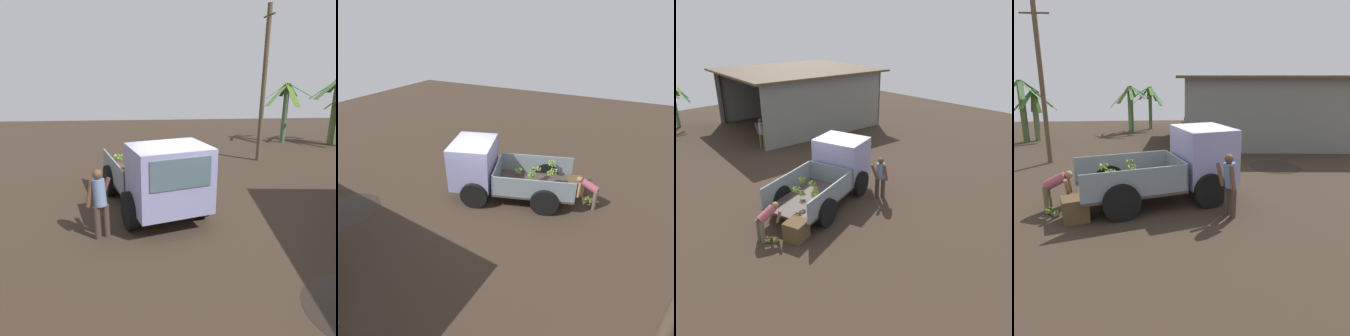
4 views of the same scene
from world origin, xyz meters
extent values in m
plane|color=#382B20|center=(0.00, 0.00, 0.00)|extent=(36.00, 36.00, 0.00)
cylinder|color=black|center=(3.73, 2.70, 0.00)|extent=(2.08, 2.08, 0.01)
cube|color=#433732|center=(-1.86, -1.01, 0.53)|extent=(3.28, 2.66, 0.08)
cube|color=gray|center=(-2.13, -0.11, 0.94)|extent=(2.74, 0.87, 0.74)
cube|color=gray|center=(-1.59, -1.90, 0.94)|extent=(2.74, 0.87, 0.74)
cube|color=gray|center=(-0.52, -0.60, 0.94)|extent=(0.60, 1.85, 0.74)
cube|color=#8E8DC0|center=(0.32, -0.35, 1.30)|extent=(1.95, 2.23, 1.63)
cube|color=#4C606B|center=(1.03, -0.13, 1.63)|extent=(0.46, 1.45, 0.72)
cylinder|color=black|center=(-0.18, 0.54, 0.49)|extent=(1.00, 0.49, 0.98)
cylinder|color=black|center=(0.40, -1.36, 0.49)|extent=(1.00, 0.49, 0.98)
cylinder|color=black|center=(-2.56, -0.18, 0.49)|extent=(1.00, 0.49, 0.98)
cylinder|color=black|center=(-1.98, -2.08, 0.49)|extent=(1.00, 0.49, 0.98)
sphere|color=brown|center=(-2.25, -1.78, 1.25)|extent=(0.09, 0.09, 0.09)
cylinder|color=#88A74A|center=(-2.31, -1.72, 1.17)|extent=(0.19, 0.20, 0.18)
cylinder|color=olive|center=(-2.31, -1.80, 1.15)|extent=(0.12, 0.19, 0.22)
cylinder|color=#81B12F|center=(-2.25, -1.87, 1.19)|extent=(0.23, 0.06, 0.15)
cylinder|color=olive|center=(-2.18, -1.84, 1.19)|extent=(0.19, 0.21, 0.15)
cylinder|color=olive|center=(-2.17, -1.75, 1.17)|extent=(0.12, 0.22, 0.18)
cylinder|color=olive|center=(-2.24, -1.70, 1.16)|extent=(0.21, 0.08, 0.20)
sphere|color=brown|center=(-2.36, -1.27, 1.10)|extent=(0.08, 0.08, 0.08)
cylinder|color=olive|center=(-2.35, -1.34, 1.04)|extent=(0.19, 0.07, 0.15)
cylinder|color=olive|center=(-2.31, -1.29, 1.02)|extent=(0.11, 0.16, 0.17)
cylinder|color=olive|center=(-2.31, -1.25, 1.02)|extent=(0.10, 0.16, 0.18)
cylinder|color=#5C851E|center=(-2.34, -1.19, 1.05)|extent=(0.20, 0.10, 0.12)
cylinder|color=olive|center=(-2.39, -1.20, 1.05)|extent=(0.19, 0.11, 0.13)
cylinder|color=#85AD28|center=(-2.44, -1.25, 1.05)|extent=(0.08, 0.20, 0.13)
cylinder|color=#5B851D|center=(-2.42, -1.32, 1.05)|extent=(0.16, 0.17, 0.12)
sphere|color=#443D2C|center=(-2.52, -1.17, 1.27)|extent=(0.08, 0.08, 0.08)
cylinder|color=olive|center=(-2.48, -1.22, 1.18)|extent=(0.17, 0.14, 0.19)
cylinder|color=olive|center=(-2.43, -1.16, 1.22)|extent=(0.07, 0.22, 0.12)
cylinder|color=#80A946|center=(-2.47, -1.13, 1.19)|extent=(0.16, 0.16, 0.19)
cylinder|color=olive|center=(-2.54, -1.09, 1.20)|extent=(0.21, 0.09, 0.16)
cylinder|color=olive|center=(-2.60, -1.12, 1.22)|extent=(0.16, 0.20, 0.12)
cylinder|color=#87AC33|center=(-2.60, -1.20, 1.20)|extent=(0.10, 0.21, 0.16)
cylinder|color=#8DAF45|center=(-2.53, -1.26, 1.21)|extent=(0.22, 0.07, 0.14)
sphere|color=brown|center=(-1.88, -1.35, 1.09)|extent=(0.07, 0.07, 0.07)
cylinder|color=olive|center=(-1.89, -1.30, 1.03)|extent=(0.14, 0.06, 0.13)
cylinder|color=#8EAF4E|center=(-1.92, -1.31, 1.04)|extent=(0.13, 0.13, 0.12)
cylinder|color=#87B13B|center=(-1.94, -1.35, 1.04)|extent=(0.04, 0.15, 0.12)
cylinder|color=#5B7B2F|center=(-1.92, -1.40, 1.06)|extent=(0.15, 0.12, 0.09)
cylinder|color=olive|center=(-1.88, -1.41, 1.04)|extent=(0.15, 0.03, 0.12)
cylinder|color=olive|center=(-1.82, -1.39, 1.06)|extent=(0.12, 0.15, 0.09)
cylinder|color=olive|center=(-1.82, -1.35, 1.04)|extent=(0.04, 0.15, 0.12)
cylinder|color=#74B025|center=(-1.84, -1.29, 1.06)|extent=(0.15, 0.11, 0.09)
sphere|color=brown|center=(-1.88, -0.62, 1.23)|extent=(0.07, 0.07, 0.07)
cylinder|color=olive|center=(-1.79, -0.61, 1.18)|extent=(0.05, 0.21, 0.12)
cylinder|color=olive|center=(-1.85, -0.56, 1.14)|extent=(0.17, 0.13, 0.19)
cylinder|color=olive|center=(-1.91, -0.57, 1.14)|extent=(0.16, 0.13, 0.19)
cylinder|color=#72A23A|center=(-1.95, -0.62, 1.15)|extent=(0.05, 0.19, 0.17)
cylinder|color=olive|center=(-1.91, -0.68, 1.15)|extent=(0.19, 0.12, 0.17)
cylinder|color=olive|center=(-1.85, -0.67, 1.14)|extent=(0.17, 0.12, 0.19)
sphere|color=brown|center=(-1.77, -1.07, 1.18)|extent=(0.09, 0.09, 0.09)
cylinder|color=olive|center=(-1.79, -0.98, 1.12)|extent=(0.22, 0.09, 0.14)
cylinder|color=#58732C|center=(-1.87, -1.07, 1.13)|extent=(0.06, 0.23, 0.12)
cylinder|color=olive|center=(-1.80, -1.15, 1.11)|extent=(0.22, 0.11, 0.15)
cylinder|color=#81B138|center=(-1.70, -1.12, 1.11)|extent=(0.16, 0.20, 0.16)
cylinder|color=#4D731D|center=(-1.72, -1.03, 1.09)|extent=(0.14, 0.17, 0.20)
sphere|color=brown|center=(-1.08, -1.30, 0.87)|extent=(0.08, 0.08, 0.08)
cylinder|color=olive|center=(-1.00, -1.29, 0.79)|extent=(0.06, 0.20, 0.19)
cylinder|color=olive|center=(-1.03, -1.21, 0.82)|extent=(0.23, 0.15, 0.14)
cylinder|color=#8CB049|center=(-1.11, -1.22, 0.79)|extent=(0.21, 0.12, 0.19)
cylinder|color=olive|center=(-1.14, -1.27, 0.78)|extent=(0.12, 0.18, 0.21)
cylinder|color=olive|center=(-1.15, -1.34, 0.80)|extent=(0.16, 0.20, 0.17)
cylinder|color=olive|center=(-1.08, -1.39, 0.82)|extent=(0.23, 0.06, 0.14)
cylinder|color=olive|center=(-1.02, -1.37, 0.82)|extent=(0.21, 0.18, 0.14)
cube|color=slate|center=(8.74, 8.14, 1.75)|extent=(0.77, 6.93, 3.49)
cube|color=slate|center=(5.01, 11.94, 1.75)|extent=(8.23, 0.89, 3.49)
cube|color=slate|center=(4.35, 5.12, 1.75)|extent=(8.23, 0.89, 3.49)
cube|color=#4C3A27|center=(4.68, 8.53, 3.55)|extent=(9.76, 8.58, 0.12)
cylinder|color=#3F3833|center=(1.08, 12.12, 1.75)|extent=(0.16, 0.16, 3.49)
cylinder|color=#3F3833|center=(0.46, 5.70, 1.75)|extent=(0.16, 0.16, 3.49)
cube|color=#2C722C|center=(-1.07, 13.37, 2.35)|extent=(0.92, 0.25, 1.13)
cube|color=#2C832A|center=(-1.15, 13.02, 2.28)|extent=(0.92, 0.85, 1.27)
cylinder|color=#42322A|center=(0.87, -2.10, 0.41)|extent=(0.22, 0.22, 0.82)
cylinder|color=#42322A|center=(0.75, -1.90, 0.41)|extent=(0.22, 0.22, 0.82)
cylinder|color=slate|center=(0.78, -2.02, 1.14)|extent=(0.48, 0.45, 0.67)
sphere|color=brown|center=(0.73, -2.04, 1.57)|extent=(0.23, 0.23, 0.23)
cylinder|color=brown|center=(0.80, -2.24, 1.11)|extent=(0.21, 0.25, 0.62)
cylinder|color=brown|center=(0.55, -1.92, 1.13)|extent=(0.26, 0.34, 0.60)
cylinder|color=brown|center=(-4.06, -1.22, 0.37)|extent=(0.15, 0.15, 0.74)
cylinder|color=brown|center=(-4.05, -1.43, 0.37)|extent=(0.15, 0.15, 0.74)
cylinder|color=#A24A55|center=(-3.79, -1.32, 0.86)|extent=(0.65, 0.29, 0.50)
sphere|color=#8C6746|center=(-3.44, -1.31, 1.03)|extent=(0.21, 0.21, 0.21)
cylinder|color=#8C6746|center=(-3.50, -1.12, 0.71)|extent=(0.11, 0.27, 0.55)
cylinder|color=#8C6746|center=(-3.46, -1.49, 0.72)|extent=(0.11, 0.30, 0.54)
cylinder|color=brown|center=(0.42, 5.87, 0.41)|extent=(0.20, 0.20, 0.83)
cylinder|color=brown|center=(0.35, 6.09, 0.41)|extent=(0.20, 0.20, 0.83)
cylinder|color=gray|center=(0.37, 5.97, 1.15)|extent=(0.41, 0.39, 0.66)
sphere|color=brown|center=(0.35, 5.97, 1.59)|extent=(0.23, 0.23, 0.23)
cylinder|color=brown|center=(0.36, 5.75, 1.12)|extent=(0.18, 0.27, 0.62)
cylinder|color=brown|center=(0.21, 6.14, 1.13)|extent=(0.19, 0.30, 0.61)
sphere|color=brown|center=(-3.22, -2.09, 0.14)|extent=(0.07, 0.07, 0.07)
cylinder|color=#79A724|center=(-3.17, -2.12, 0.10)|extent=(0.11, 0.15, 0.11)
cylinder|color=#6EA424|center=(-3.19, -2.07, 0.07)|extent=(0.10, 0.12, 0.15)
cylinder|color=#517919|center=(-3.23, -2.04, 0.08)|extent=(0.14, 0.04, 0.13)
cylinder|color=olive|center=(-3.27, -2.07, 0.09)|extent=(0.10, 0.15, 0.12)
cylinder|color=#5B7A2F|center=(-3.28, -2.13, 0.10)|extent=(0.13, 0.15, 0.10)
cylinder|color=olive|center=(-3.23, -2.16, 0.10)|extent=(0.16, 0.04, 0.10)
sphere|color=#48412F|center=(-3.97, -1.53, 0.17)|extent=(0.08, 0.08, 0.08)
cylinder|color=olive|center=(-3.93, -1.59, 0.11)|extent=(0.19, 0.14, 0.16)
cylinder|color=#587624|center=(-3.89, -1.50, 0.12)|extent=(0.11, 0.21, 0.13)
cylinder|color=#517519|center=(-3.97, -1.46, 0.10)|extent=(0.19, 0.05, 0.17)
cylinder|color=olive|center=(-4.02, -1.50, 0.09)|extent=(0.12, 0.17, 0.18)
cylinder|color=#547722|center=(-4.02, -1.59, 0.12)|extent=(0.19, 0.17, 0.13)
sphere|color=brown|center=(-3.74, -1.68, 0.12)|extent=(0.07, 0.07, 0.07)
cylinder|color=olive|center=(-3.70, -1.71, 0.08)|extent=(0.11, 0.14, 0.10)
cylinder|color=#75A525|center=(-3.70, -1.67, 0.07)|extent=(0.05, 0.13, 0.12)
cylinder|color=#639120|center=(-3.71, -1.63, 0.09)|extent=(0.14, 0.11, 0.09)
cylinder|color=#71A22C|center=(-3.78, -1.63, 0.09)|extent=(0.14, 0.11, 0.09)
cylinder|color=olive|center=(-3.80, -1.67, 0.08)|extent=(0.06, 0.14, 0.10)
cylinder|color=olive|center=(-3.78, -1.71, 0.06)|extent=(0.11, 0.12, 0.13)
cylinder|color=olive|center=(-3.74, -1.74, 0.09)|extent=(0.15, 0.05, 0.09)
cube|color=brown|center=(-3.17, -1.97, 0.31)|extent=(0.80, 0.80, 0.61)
camera|label=1|loc=(8.00, -0.97, 3.91)|focal=35.00mm
camera|label=2|loc=(-4.62, 6.89, 5.83)|focal=28.00mm
camera|label=3|loc=(-8.03, -9.24, 6.23)|focal=35.00mm
camera|label=4|loc=(-1.04, -9.89, 3.55)|focal=35.00mm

